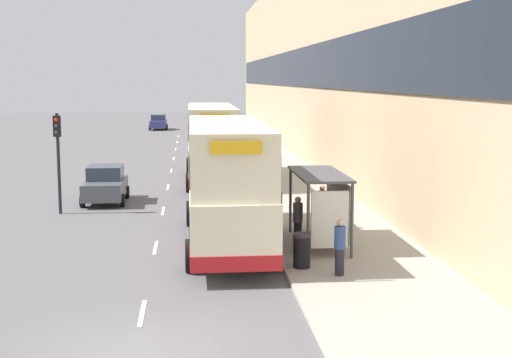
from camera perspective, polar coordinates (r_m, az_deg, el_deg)
The scene contains 24 objects.
ground_plane at distance 15.79m, azimuth -9.73°, elevation -13.61°, with size 220.00×220.00×0.00m, color #5B595B.
pavement at distance 53.70m, azimuth 0.38°, elevation 1.90°, with size 5.00×93.00×0.14m.
terrace_facade at distance 53.95m, azimuth 4.67°, elevation 9.61°, with size 3.10×93.00×14.64m.
lane_mark_0 at distance 18.27m, azimuth -9.08°, elevation -10.53°, with size 0.12×2.00×0.01m.
lane_mark_1 at distance 24.96m, azimuth -8.04°, elevation -5.46°, with size 0.12×2.00×0.01m.
lane_mark_2 at distance 31.76m, azimuth -7.44°, elevation -2.54°, with size 0.12×2.00×0.01m.
lane_mark_3 at distance 38.62m, azimuth -7.06°, elevation -0.65°, with size 0.12×2.00×0.01m.
lane_mark_4 at distance 45.51m, azimuth -6.80°, elevation 0.66°, with size 0.12×2.00×0.01m.
lane_mark_5 at distance 52.41m, azimuth -6.60°, elevation 1.63°, with size 0.12×2.00×0.01m.
lane_mark_6 at distance 59.33m, azimuth -6.45°, elevation 2.37°, with size 0.12×2.00×0.01m.
lane_mark_7 at distance 66.26m, azimuth -6.33°, elevation 2.96°, with size 0.12×2.00×0.01m.
lane_mark_8 at distance 73.19m, azimuth -6.23°, elevation 3.44°, with size 0.12×2.00×0.01m.
bus_shelter at distance 24.10m, azimuth 5.61°, elevation -1.36°, with size 1.60×4.20×2.48m.
double_decker_bus_near at distance 24.60m, azimuth -2.37°, elevation -0.18°, with size 2.85×10.56×4.30m.
double_decker_bus_ahead at distance 40.03m, azimuth -3.60°, elevation 2.98°, with size 2.85×11.10×4.30m.
car_0 at distance 34.27m, azimuth -11.96°, elevation -0.44°, with size 1.99×3.89×1.73m.
car_1 at distance 82.78m, azimuth -7.81°, elevation 4.52°, with size 2.05×4.19×1.72m.
car_2 at distance 69.95m, azimuth -4.58°, elevation 3.97°, with size 1.91×3.90×1.82m.
pedestrian_at_shelter at distance 27.07m, azimuth 5.32°, elevation -2.21°, with size 0.33×0.33×1.68m.
pedestrian_1 at distance 27.22m, azimuth 1.79°, elevation -2.21°, with size 0.32×0.32×1.59m.
pedestrian_2 at distance 20.78m, azimuth 6.72°, elevation -5.39°, with size 0.33×0.33×1.66m.
pedestrian_3 at distance 24.35m, azimuth 3.36°, elevation -3.33°, with size 0.33×0.33×1.69m.
litter_bin at distance 21.59m, azimuth 3.68°, elevation -5.71°, with size 0.55×0.55×1.05m.
traffic_light_far_kerb at distance 31.57m, azimuth -15.57°, elevation 2.55°, with size 0.30×0.32×4.34m.
Camera 1 is at (1.26, -14.63, 5.79)m, focal length 50.00 mm.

